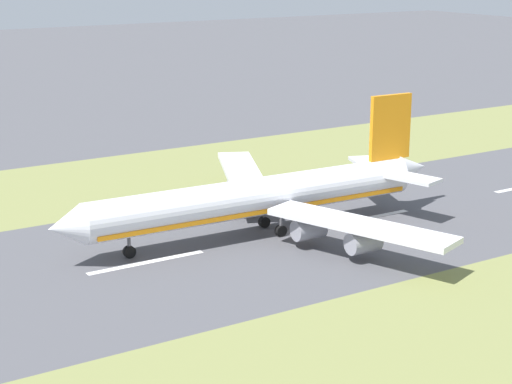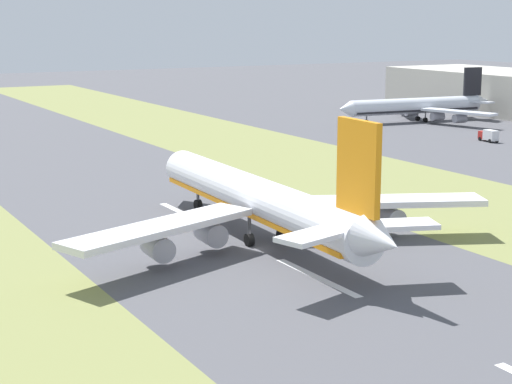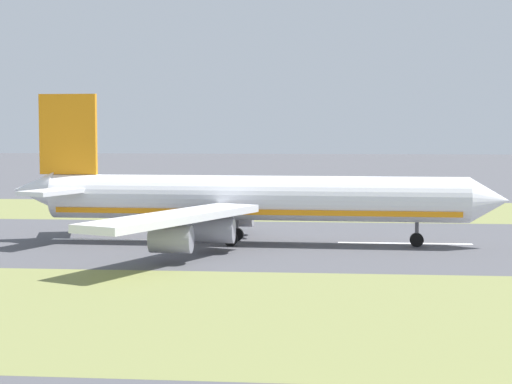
{
  "view_description": "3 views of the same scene",
  "coord_description": "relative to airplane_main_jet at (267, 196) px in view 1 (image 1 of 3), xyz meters",
  "views": [
    {
      "loc": [
        -106.48,
        72.15,
        42.81
      ],
      "look_at": [
        2.42,
        4.79,
        7.0
      ],
      "focal_mm": 60.0,
      "sensor_mm": 36.0,
      "label": 1
    },
    {
      "loc": [
        -56.17,
        -100.6,
        31.74
      ],
      "look_at": [
        2.42,
        4.79,
        7.0
      ],
      "focal_mm": 60.0,
      "sensor_mm": 36.0,
      "label": 2
    },
    {
      "loc": [
        115.95,
        15.54,
        15.53
      ],
      "look_at": [
        2.42,
        4.79,
        7.0
      ],
      "focal_mm": 60.0,
      "sensor_mm": 36.0,
      "label": 3
    }
  ],
  "objects": [
    {
      "name": "centreline_dash_far",
      "position": [
        -2.36,
        21.9,
        -6.01
      ],
      "size": [
        1.2,
        18.0,
        0.01
      ],
      "primitive_type": "cube",
      "color": "silver",
      "rests_on": "ground"
    },
    {
      "name": "centreline_dash_mid",
      "position": [
        -2.36,
        -18.1,
        -6.01
      ],
      "size": [
        1.2,
        18.0,
        0.01
      ],
      "primitive_type": "cube",
      "color": "silver",
      "rests_on": "ground"
    },
    {
      "name": "grass_median_west",
      "position": [
        -47.36,
        -2.88,
        -6.02
      ],
      "size": [
        40.0,
        600.0,
        0.01
      ],
      "primitive_type": "cube",
      "color": "olive",
      "rests_on": "ground"
    },
    {
      "name": "airplane_main_jet",
      "position": [
        0.0,
        0.0,
        0.0
      ],
      "size": [
        64.1,
        67.15,
        20.2
      ],
      "color": "white",
      "rests_on": "ground"
    },
    {
      "name": "grass_median_east",
      "position": [
        42.64,
        -2.88,
        -6.02
      ],
      "size": [
        40.0,
        600.0,
        0.01
      ],
      "primitive_type": "cube",
      "color": "olive",
      "rests_on": "ground"
    },
    {
      "name": "ground_plane",
      "position": [
        -2.36,
        -2.88,
        -6.02
      ],
      "size": [
        800.0,
        800.0,
        0.0
      ],
      "primitive_type": "plane",
      "color": "#4C4C51"
    }
  ]
}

